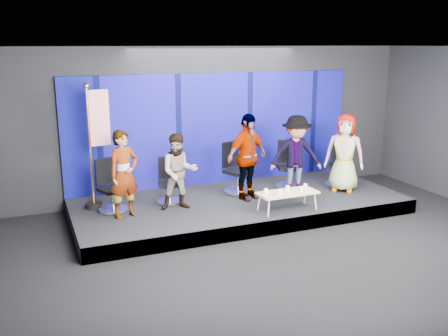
{
  "coord_description": "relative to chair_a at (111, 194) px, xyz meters",
  "views": [
    {
      "loc": [
        -4.18,
        -6.89,
        3.55
      ],
      "look_at": [
        -0.4,
        2.4,
        1.05
      ],
      "focal_mm": 40.0,
      "sensor_mm": 36.0,
      "label": 1
    }
  ],
  "objects": [
    {
      "name": "ground",
      "position": [
        2.68,
        -2.76,
        -0.64
      ],
      "size": [
        10.0,
        10.0,
        0.0
      ],
      "primitive_type": "plane",
      "color": "black",
      "rests_on": "ground"
    },
    {
      "name": "room_walls",
      "position": [
        2.68,
        -2.76,
        1.79
      ],
      "size": [
        10.02,
        8.02,
        3.51
      ],
      "color": "black",
      "rests_on": "ground"
    },
    {
      "name": "riser",
      "position": [
        2.68,
        -0.26,
        -0.49
      ],
      "size": [
        7.0,
        3.0,
        0.3
      ],
      "primitive_type": "cube",
      "color": "black",
      "rests_on": "ground"
    },
    {
      "name": "backdrop",
      "position": [
        2.68,
        1.19,
        0.96
      ],
      "size": [
        7.0,
        0.08,
        2.6
      ],
      "primitive_type": "cube",
      "color": "#080B66",
      "rests_on": "riser"
    },
    {
      "name": "chair_a",
      "position": [
        0.0,
        0.0,
        0.0
      ],
      "size": [
        0.76,
        0.76,
        1.05
      ],
      "rotation": [
        0.0,
        0.0,
        0.37
      ],
      "color": "silver",
      "rests_on": "riser"
    },
    {
      "name": "panelist_a",
      "position": [
        0.19,
        -0.47,
        0.5
      ],
      "size": [
        0.72,
        0.6,
        1.7
      ],
      "primitive_type": "imported",
      "rotation": [
        0.0,
        0.0,
        0.37
      ],
      "color": "black",
      "rests_on": "riser"
    },
    {
      "name": "chair_b",
      "position": [
        1.22,
        0.09,
        -0.03
      ],
      "size": [
        0.61,
        0.61,
        0.95
      ],
      "rotation": [
        0.0,
        0.0,
        -0.16
      ],
      "color": "silver",
      "rests_on": "riser"
    },
    {
      "name": "panelist_b",
      "position": [
        1.3,
        -0.4,
        0.43
      ],
      "size": [
        0.83,
        0.7,
        1.54
      ],
      "primitive_type": "imported",
      "rotation": [
        0.0,
        0.0,
        -0.16
      ],
      "color": "black",
      "rests_on": "riser"
    },
    {
      "name": "chair_c",
      "position": [
        2.82,
        0.22,
        0.03
      ],
      "size": [
        0.83,
        0.83,
        1.14
      ],
      "rotation": [
        0.0,
        0.0,
        0.38
      ],
      "color": "silver",
      "rests_on": "riser"
    },
    {
      "name": "panelist_c",
      "position": [
        2.84,
        -0.29,
        0.58
      ],
      "size": [
        1.17,
        0.82,
        1.84
      ],
      "primitive_type": "imported",
      "rotation": [
        0.0,
        0.0,
        0.38
      ],
      "color": "black",
      "rests_on": "riser"
    },
    {
      "name": "chair_d",
      "position": [
        4.11,
        0.18,
        0.01
      ],
      "size": [
        0.76,
        0.76,
        1.08
      ],
      "rotation": [
        0.0,
        0.0,
        -0.3
      ],
      "color": "silver",
      "rests_on": "riser"
    },
    {
      "name": "panelist_d",
      "position": [
        4.01,
        -0.32,
        0.53
      ],
      "size": [
        1.27,
        0.96,
        1.75
      ],
      "primitive_type": "imported",
      "rotation": [
        0.0,
        0.0,
        -0.3
      ],
      "color": "black",
      "rests_on": "riser"
    },
    {
      "name": "chair_e",
      "position": [
        5.31,
        -0.12,
        0.01
      ],
      "size": [
        0.86,
        0.86,
        1.08
      ],
      "rotation": [
        0.0,
        0.0,
        -0.7
      ],
      "color": "silver",
      "rests_on": "riser"
    },
    {
      "name": "panelist_e",
      "position": [
        5.11,
        -0.58,
        0.53
      ],
      "size": [
        1.02,
        0.98,
        1.76
      ],
      "primitive_type": "imported",
      "rotation": [
        0.0,
        0.0,
        -0.7
      ],
      "color": "black",
      "rests_on": "riser"
    },
    {
      "name": "coffee_table",
      "position": [
        3.28,
        -1.29,
        0.0
      ],
      "size": [
        1.23,
        0.54,
        0.37
      ],
      "rotation": [
        0.0,
        0.0,
        0.02
      ],
      "color": "tan",
      "rests_on": "riser"
    },
    {
      "name": "mug_a",
      "position": [
        2.83,
        -1.23,
        0.08
      ],
      "size": [
        0.08,
        0.08,
        0.1
      ],
      "primitive_type": "cylinder",
      "color": "white",
      "rests_on": "coffee_table"
    },
    {
      "name": "mug_b",
      "position": [
        3.05,
        -1.4,
        0.08
      ],
      "size": [
        0.09,
        0.09,
        0.1
      ],
      "primitive_type": "cylinder",
      "color": "white",
      "rests_on": "coffee_table"
    },
    {
      "name": "mug_c",
      "position": [
        3.32,
        -1.21,
        0.08
      ],
      "size": [
        0.09,
        0.09,
        0.1
      ],
      "primitive_type": "cylinder",
      "color": "white",
      "rests_on": "coffee_table"
    },
    {
      "name": "mug_d",
      "position": [
        3.56,
        -1.36,
        0.08
      ],
      "size": [
        0.08,
        0.08,
        0.1
      ],
      "primitive_type": "cylinder",
      "color": "white",
      "rests_on": "coffee_table"
    },
    {
      "name": "mug_e",
      "position": [
        3.74,
        -1.19,
        0.08
      ],
      "size": [
        0.08,
        0.08,
        0.09
      ],
      "primitive_type": "cylinder",
      "color": "white",
      "rests_on": "coffee_table"
    },
    {
      "name": "flag_stand",
      "position": [
        -0.18,
        0.3,
        0.99
      ],
      "size": [
        0.58,
        0.34,
        2.52
      ],
      "rotation": [
        0.0,
        0.0,
        0.14
      ],
      "color": "black",
      "rests_on": "riser"
    }
  ]
}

